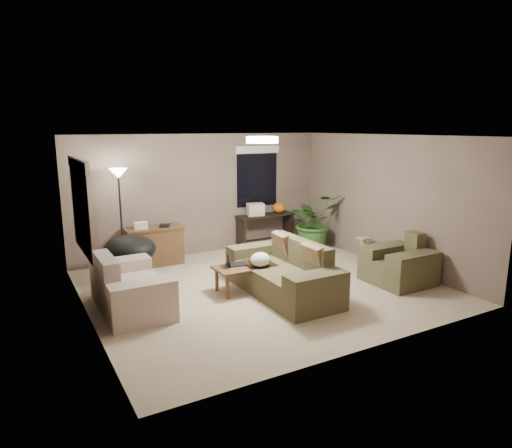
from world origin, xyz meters
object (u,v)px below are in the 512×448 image
coffee_table (245,269)px  papasan_chair (130,254)px  armchair (399,266)px  cat_scratching_post (363,251)px  floor_lamp (119,186)px  main_sofa (284,276)px  houseplant (313,227)px  desk (155,246)px  console_table (265,228)px  loveseat (129,290)px

coffee_table → papasan_chair: 2.09m
armchair → cat_scratching_post: 1.27m
armchair → floor_lamp: floor_lamp is taller
coffee_table → floor_lamp: floor_lamp is taller
main_sofa → cat_scratching_post: 2.41m
floor_lamp → houseplant: size_ratio=1.54×
desk → console_table: 2.54m
coffee_table → desk: (-0.87, 2.11, 0.02)m
coffee_table → console_table: size_ratio=0.77×
loveseat → floor_lamp: bearing=79.1°
console_table → papasan_chair: 3.26m
floor_lamp → houseplant: floor_lamp is taller
main_sofa → papasan_chair: size_ratio=2.24×
main_sofa → floor_lamp: floor_lamp is taller
coffee_table → desk: bearing=112.5°
desk → console_table: (2.54, 0.08, 0.06)m
armchair → console_table: 3.26m
loveseat → coffee_table: (1.86, -0.13, 0.06)m
coffee_table → console_table: bearing=52.9°
main_sofa → floor_lamp: size_ratio=1.15×
main_sofa → loveseat: (-2.35, 0.55, 0.00)m
desk → floor_lamp: bearing=-172.0°
loveseat → papasan_chair: 1.37m
loveseat → armchair: size_ratio=1.60×
main_sofa → loveseat: size_ratio=1.37×
loveseat → main_sofa: bearing=-13.1°
console_table → floor_lamp: floor_lamp is taller
loveseat → armchair: (4.35, -1.08, 0.00)m
cat_scratching_post → papasan_chair: bearing=164.9°
floor_lamp → cat_scratching_post: 4.83m
armchair → floor_lamp: bearing=143.3°
armchair → desk: armchair is taller
main_sofa → cat_scratching_post: bearing=16.8°
loveseat → houseplant: houseplant is taller
armchair → coffee_table: (-2.49, 0.95, 0.06)m
armchair → floor_lamp: 5.14m
floor_lamp → coffee_table: bearing=-53.6°
armchair → houseplant: (0.02, 2.51, 0.19)m
papasan_chair → main_sofa: bearing=-42.9°
floor_lamp → cat_scratching_post: size_ratio=3.82×
desk → papasan_chair: 0.93m
coffee_table → console_table: console_table is taller
papasan_chair → armchair: bearing=-30.8°
main_sofa → floor_lamp: 3.41m
main_sofa → armchair: 2.07m
desk → floor_lamp: 1.37m
coffee_table → main_sofa: bearing=-40.5°
armchair → coffee_table: armchair is taller
coffee_table → floor_lamp: size_ratio=0.52×
papasan_chair → houseplant: 4.03m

